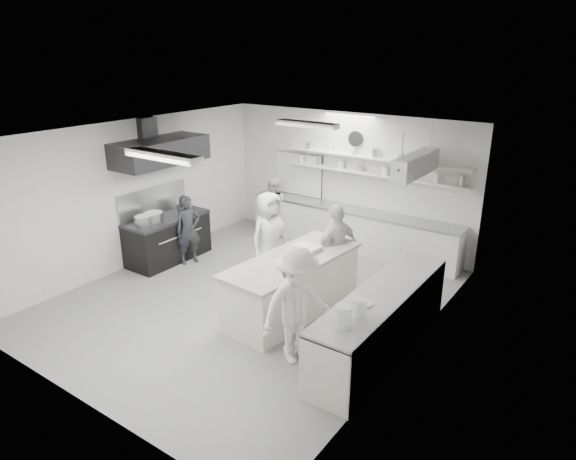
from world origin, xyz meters
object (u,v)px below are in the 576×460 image
Objects in this scene: cook_stove at (188,230)px; prep_island at (293,286)px; back_counter at (350,229)px; right_counter at (381,323)px; cook_back at (273,207)px; stove at (168,240)px.

prep_island is at bearing -76.22° from cook_stove.
back_counter is at bearing 105.03° from prep_island.
back_counter is 1.52× the size of right_counter.
cook_back is at bearing 11.37° from cook_stove.
prep_island is at bearing -6.04° from stove.
back_counter is at bearing 43.99° from stove.
right_counter is 2.27× the size of cook_back.
cook_back reaches higher than back_counter.
cook_back is (-4.26, 3.03, 0.26)m from right_counter.
cook_back is at bearing -169.16° from back_counter.
cook_stove reaches higher than stove.
cook_stove is at bearing 171.16° from right_counter.
stove is at bearing 173.48° from right_counter.
stove is 0.36× the size of back_counter.
stove is 0.55× the size of right_counter.
back_counter is 3.22m from prep_island.
stove is at bearing -136.01° from back_counter.
prep_island is at bearing 172.53° from right_counter.
right_counter reaches higher than back_counter.
cook_stove is at bearing 48.02° from cook_back.
cook_stove is 2.35m from cook_back.
right_counter is at bearing 114.62° from cook_back.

